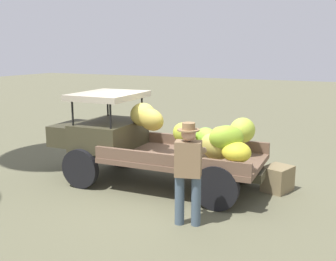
% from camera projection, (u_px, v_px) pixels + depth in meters
% --- Properties ---
extents(ground_plane, '(60.00, 60.00, 0.00)m').
position_uv_depth(ground_plane, '(164.00, 186.00, 8.09)').
color(ground_plane, '#615E46').
extents(truck, '(4.52, 1.87, 1.84)m').
position_uv_depth(truck, '(148.00, 141.00, 8.05)').
color(truck, '#3B3724').
rests_on(truck, ground).
extents(farmer, '(0.54, 0.50, 1.64)m').
position_uv_depth(farmer, '(188.00, 168.00, 6.12)').
color(farmer, '#455767').
rests_on(farmer, ground).
extents(wooden_crate, '(0.60, 0.67, 0.49)m').
position_uv_depth(wooden_crate, '(278.00, 179.00, 7.76)').
color(wooden_crate, olive).
rests_on(wooden_crate, ground).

